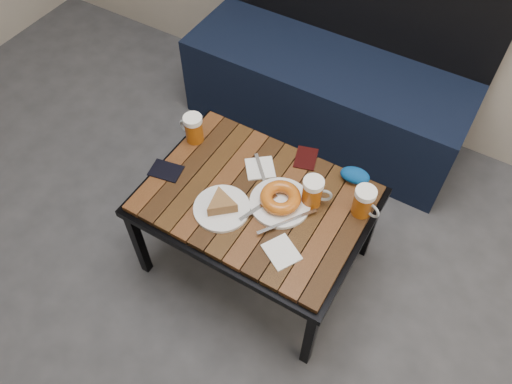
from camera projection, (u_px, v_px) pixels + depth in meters
The scene contains 12 objects.
bench at pixel (327, 86), 2.51m from camera, with size 1.40×0.50×0.95m.
cafe_table at pixel (256, 203), 1.88m from camera, with size 0.84×0.62×0.47m.
beer_mug_left at pixel (193, 128), 1.97m from camera, with size 0.11×0.08×0.12m.
beer_mug_centre at pixel (313, 192), 1.78m from camera, with size 0.12×0.09×0.12m.
beer_mug_right at pixel (364, 202), 1.75m from camera, with size 0.12×0.09×0.12m.
plate_pie at pixel (222, 206), 1.79m from camera, with size 0.21×0.21×0.06m.
plate_bagel at pixel (280, 200), 1.80m from camera, with size 0.25×0.28×0.06m.
napkin_left at pixel (260, 168), 1.92m from camera, with size 0.15×0.15×0.01m.
napkin_right at pixel (282, 252), 1.70m from camera, with size 0.15×0.14×0.01m.
passport_navy at pixel (166, 171), 1.92m from camera, with size 0.09×0.12×0.01m, color black.
passport_burgundy at pixel (306, 158), 1.95m from camera, with size 0.08×0.11×0.01m, color black.
knit_pouch at pixel (355, 175), 1.87m from camera, with size 0.11×0.07×0.05m, color navy.
Camera 1 is at (0.73, -0.08, 1.95)m, focal length 35.00 mm.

